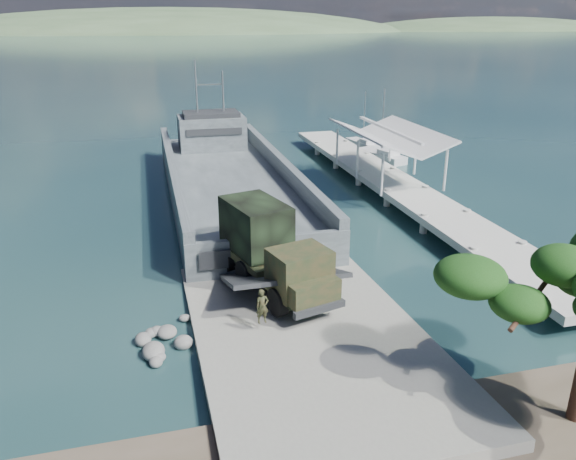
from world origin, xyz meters
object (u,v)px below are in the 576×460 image
object	(u,v)px
soldier	(262,314)
sailboat_near	(382,156)
military_truck	(270,248)
sailboat_far	(364,144)
pier	(392,175)
landing_craft	(229,187)

from	to	relation	value
soldier	sailboat_near	world-z (taller)	sailboat_near
soldier	military_truck	bearing A→B (deg)	65.45
sailboat_near	sailboat_far	xyz separation A→B (m)	(0.46, 6.10, -0.06)
soldier	sailboat_far	size ratio (longest dim) A/B	0.26
pier	soldier	size ratio (longest dim) A/B	27.24
pier	military_truck	size ratio (longest dim) A/B	4.77
pier	military_truck	bearing A→B (deg)	-132.79
soldier	sailboat_near	size ratio (longest dim) A/B	0.22
pier	soldier	bearing A→B (deg)	-127.98
military_truck	sailboat_far	bearing A→B (deg)	45.46
soldier	sailboat_near	distance (m)	35.84
soldier	sailboat_far	bearing A→B (deg)	54.29
pier	soldier	world-z (taller)	pier
landing_craft	sailboat_near	world-z (taller)	landing_craft
landing_craft	sailboat_near	bearing A→B (deg)	27.31
landing_craft	soldier	bearing A→B (deg)	-94.60
sailboat_far	soldier	bearing A→B (deg)	-128.84
pier	sailboat_far	distance (m)	17.89
pier	sailboat_near	xyz separation A→B (m)	(4.04, 11.17, -1.21)
military_truck	sailboat_near	size ratio (longest dim) A/B	1.25
soldier	sailboat_near	xyz separation A→B (m)	(19.02, 30.36, -0.91)
landing_craft	sailboat_far	distance (m)	22.94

